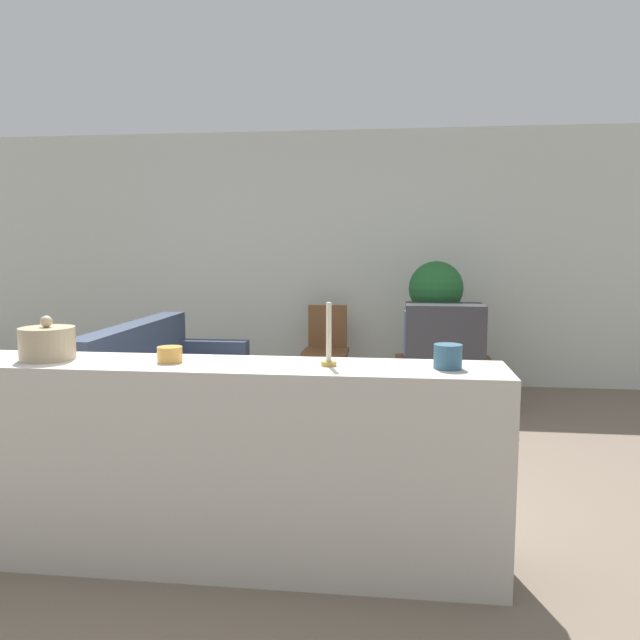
# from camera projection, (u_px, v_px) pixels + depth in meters

# --- Properties ---
(ground_plane) EXTENTS (14.00, 14.00, 0.00)m
(ground_plane) POSITION_uv_depth(u_px,v_px,m) (220.00, 509.00, 3.55)
(ground_plane) COLOR #756656
(wall_back) EXTENTS (9.00, 0.06, 2.70)m
(wall_back) POSITION_uv_depth(u_px,v_px,m) (305.00, 259.00, 6.77)
(wall_back) COLOR silver
(wall_back) RESTS_ON ground_plane
(couch) EXTENTS (0.81, 1.84, 0.88)m
(couch) POSITION_uv_depth(u_px,v_px,m) (167.00, 396.00, 4.90)
(couch) COLOR #384256
(couch) RESTS_ON ground_plane
(tv_stand) EXTENTS (0.86, 0.50, 0.47)m
(tv_stand) POSITION_uv_depth(u_px,v_px,m) (443.00, 385.00, 5.63)
(tv_stand) COLOR brown
(tv_stand) RESTS_ON ground_plane
(television) EXTENTS (0.70, 0.45, 0.50)m
(television) POSITION_uv_depth(u_px,v_px,m) (443.00, 332.00, 5.58)
(television) COLOR #333338
(television) RESTS_ON tv_stand
(wooden_chair) EXTENTS (0.44, 0.44, 0.89)m
(wooden_chair) POSITION_uv_depth(u_px,v_px,m) (326.00, 345.00, 6.28)
(wooden_chair) COLOR brown
(wooden_chair) RESTS_ON ground_plane
(plant_stand) EXTENTS (0.18, 0.18, 0.73)m
(plant_stand) POSITION_uv_depth(u_px,v_px,m) (434.00, 363.00, 6.04)
(plant_stand) COLOR brown
(plant_stand) RESTS_ON ground_plane
(potted_plant) EXTENTS (0.52, 0.52, 0.62)m
(potted_plant) POSITION_uv_depth(u_px,v_px,m) (436.00, 291.00, 5.95)
(potted_plant) COLOR #4C4C51
(potted_plant) RESTS_ON plant_stand
(foreground_counter) EXTENTS (2.96, 0.44, 0.96)m
(foreground_counter) POSITION_uv_depth(u_px,v_px,m) (183.00, 462.00, 2.93)
(foreground_counter) COLOR beige
(foreground_counter) RESTS_ON ground_plane
(decorative_bowl) EXTENTS (0.25, 0.25, 0.21)m
(decorative_bowl) POSITION_uv_depth(u_px,v_px,m) (47.00, 343.00, 2.94)
(decorative_bowl) COLOR tan
(decorative_bowl) RESTS_ON foreground_counter
(candle_jar) EXTENTS (0.12, 0.12, 0.07)m
(candle_jar) POSITION_uv_depth(u_px,v_px,m) (170.00, 354.00, 2.87)
(candle_jar) COLOR gold
(candle_jar) RESTS_ON foreground_counter
(candlestick) EXTENTS (0.07, 0.07, 0.29)m
(candlestick) POSITION_uv_depth(u_px,v_px,m) (329.00, 344.00, 2.78)
(candlestick) COLOR #B7933D
(candlestick) RESTS_ON foreground_counter
(coffee_tin) EXTENTS (0.12, 0.12, 0.11)m
(coffee_tin) POSITION_uv_depth(u_px,v_px,m) (448.00, 356.00, 2.72)
(coffee_tin) COLOR #335B75
(coffee_tin) RESTS_ON foreground_counter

